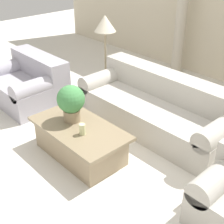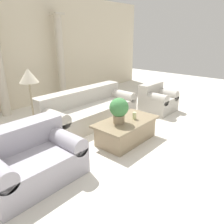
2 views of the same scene
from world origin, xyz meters
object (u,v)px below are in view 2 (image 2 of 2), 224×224
object	(u,v)px
potted_plant	(119,109)
armchair	(157,99)
sofa_long	(88,109)
coffee_table	(126,130)
floor_lamp	(29,81)
loveseat	(29,158)

from	to	relation	value
potted_plant	armchair	world-z (taller)	potted_plant
sofa_long	coffee_table	world-z (taller)	sofa_long
armchair	sofa_long	bearing A→B (deg)	155.35
floor_lamp	armchair	size ratio (longest dim) A/B	1.66
sofa_long	loveseat	xyz separation A→B (m)	(-2.09, -0.99, 0.01)
sofa_long	armchair	xyz separation A→B (m)	(1.82, -0.83, 0.01)
sofa_long	floor_lamp	bearing A→B (deg)	173.34
sofa_long	potted_plant	distance (m)	1.40
loveseat	coffee_table	bearing A→B (deg)	-9.83
sofa_long	potted_plant	size ratio (longest dim) A/B	4.97
floor_lamp	coffee_table	bearing A→B (deg)	-52.20
coffee_table	armchair	bearing A→B (deg)	13.38
potted_plant	coffee_table	bearing A→B (deg)	-10.64
loveseat	floor_lamp	distance (m)	1.62
coffee_table	floor_lamp	size ratio (longest dim) A/B	0.93
sofa_long	floor_lamp	world-z (taller)	floor_lamp
armchair	potted_plant	bearing A→B (deg)	-168.63
loveseat	armchair	world-z (taller)	loveseat
loveseat	armchair	bearing A→B (deg)	2.24
potted_plant	floor_lamp	bearing A→B (deg)	123.51
potted_plant	sofa_long	bearing A→B (deg)	72.92
loveseat	potted_plant	bearing A→B (deg)	-9.74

